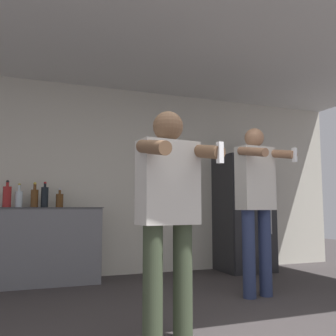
{
  "coord_description": "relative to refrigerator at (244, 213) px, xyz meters",
  "views": [
    {
      "loc": [
        -1.19,
        -1.93,
        0.89
      ],
      "look_at": [
        -0.27,
        0.52,
        1.17
      ],
      "focal_mm": 40.0,
      "sensor_mm": 36.0,
      "label": 1
    }
  ],
  "objects": [
    {
      "name": "bottle_dark_rum",
      "position": [
        -2.56,
        0.07,
        0.17
      ],
      "size": [
        0.09,
        0.09,
        0.23
      ],
      "color": "#563314",
      "rests_on": "counter"
    },
    {
      "name": "counter",
      "position": [
        -2.74,
        0.05,
        -0.37
      ],
      "size": [
        1.33,
        0.56,
        0.9
      ],
      "color": "slate",
      "rests_on": "ground_plane"
    },
    {
      "name": "person_woman_foreground",
      "position": [
        -2.02,
        -2.27,
        0.1
      ],
      "size": [
        0.53,
        0.51,
        1.58
      ],
      "color": "#38422D",
      "rests_on": "ground_plane"
    },
    {
      "name": "person_man_side",
      "position": [
        -0.72,
        -1.41,
        0.19
      ],
      "size": [
        0.48,
        0.52,
        1.73
      ],
      "color": "navy",
      "rests_on": "ground_plane"
    },
    {
      "name": "ceiling_slab",
      "position": [
        -1.75,
        -1.23,
        1.75
      ],
      "size": [
        7.0,
        3.61,
        0.05
      ],
      "color": "silver",
      "rests_on": "wall_back"
    },
    {
      "name": "bottle_short_whiskey",
      "position": [
        -3.16,
        0.07,
        0.21
      ],
      "size": [
        0.1,
        0.1,
        0.32
      ],
      "color": "maroon",
      "rests_on": "counter"
    },
    {
      "name": "bottle_red_label",
      "position": [
        -2.74,
        0.07,
        0.21
      ],
      "size": [
        0.09,
        0.09,
        0.31
      ],
      "color": "black",
      "rests_on": "counter"
    },
    {
      "name": "refrigerator",
      "position": [
        0.0,
        0.0,
        0.0
      ],
      "size": [
        0.7,
        0.66,
        1.64
      ],
      "color": "#262628",
      "rests_on": "ground_plane"
    },
    {
      "name": "bottle_green_wine",
      "position": [
        -2.86,
        0.07,
        0.2
      ],
      "size": [
        0.09,
        0.09,
        0.3
      ],
      "color": "#563314",
      "rests_on": "counter"
    },
    {
      "name": "wall_back",
      "position": [
        -1.75,
        0.34,
        0.45
      ],
      "size": [
        7.0,
        0.06,
        2.55
      ],
      "color": "beige",
      "rests_on": "ground_plane"
    },
    {
      "name": "bottle_brown_liquor",
      "position": [
        -3.03,
        0.07,
        0.18
      ],
      "size": [
        0.08,
        0.08,
        0.28
      ],
      "color": "silver",
      "rests_on": "counter"
    }
  ]
}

